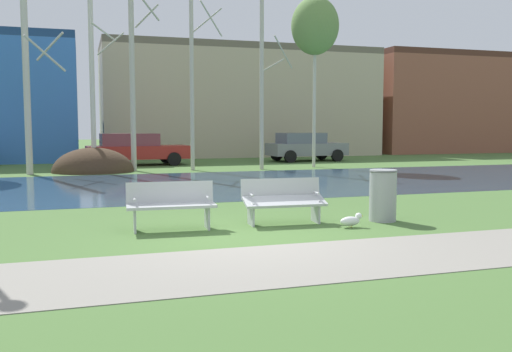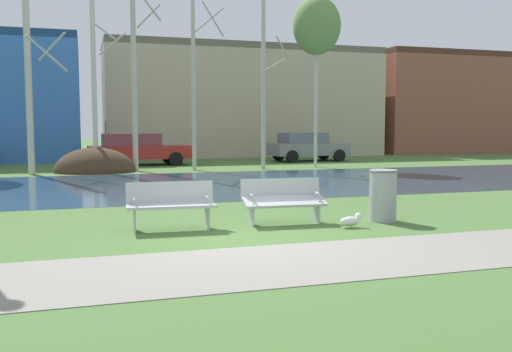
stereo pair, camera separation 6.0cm
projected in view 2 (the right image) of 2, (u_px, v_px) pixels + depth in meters
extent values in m
plane|color=#476B33|center=(164.00, 182.00, 18.88)|extent=(120.00, 120.00, 0.00)
cube|color=gray|center=(282.00, 263.00, 7.67)|extent=(60.00, 2.24, 0.01)
cube|color=#2D475B|center=(169.00, 185.00, 17.73)|extent=(80.00, 8.78, 0.01)
ellipsoid|color=#423021|center=(95.00, 172.00, 22.82)|extent=(3.28, 2.80, 2.01)
cube|color=#B2B5B7|center=(171.00, 206.00, 10.02)|extent=(1.63, 0.58, 0.05)
cube|color=#B2B5B7|center=(170.00, 192.00, 10.27)|extent=(1.60, 0.18, 0.40)
cube|color=#B2B5B7|center=(135.00, 219.00, 9.94)|extent=(0.07, 0.43, 0.45)
cube|color=#B2B5B7|center=(207.00, 216.00, 10.25)|extent=(0.07, 0.43, 0.45)
cylinder|color=#B2B5B7|center=(134.00, 199.00, 9.87)|extent=(0.06, 0.28, 0.04)
cylinder|color=#B2B5B7|center=(207.00, 197.00, 10.18)|extent=(0.06, 0.28, 0.04)
cube|color=#B2B5B7|center=(285.00, 201.00, 10.67)|extent=(1.63, 0.57, 0.18)
cube|color=#B2B5B7|center=(281.00, 188.00, 10.92)|extent=(1.60, 0.18, 0.40)
cube|color=#B2B5B7|center=(251.00, 214.00, 10.59)|extent=(0.07, 0.43, 0.45)
cube|color=#B2B5B7|center=(316.00, 211.00, 10.90)|extent=(0.07, 0.43, 0.45)
cylinder|color=#B2B5B7|center=(251.00, 195.00, 10.52)|extent=(0.06, 0.28, 0.04)
cylinder|color=#B2B5B7|center=(316.00, 193.00, 10.83)|extent=(0.06, 0.28, 0.04)
cylinder|color=#999B9E|center=(383.00, 195.00, 11.03)|extent=(0.53, 0.53, 1.03)
torus|color=#5B5D5E|center=(383.00, 171.00, 10.99)|extent=(0.56, 0.56, 0.04)
ellipsoid|color=white|center=(350.00, 221.00, 10.34)|extent=(0.39, 0.18, 0.18)
sphere|color=white|center=(358.00, 216.00, 10.39)|extent=(0.13, 0.13, 0.13)
cone|color=gold|center=(362.00, 216.00, 10.41)|extent=(0.07, 0.04, 0.04)
cylinder|color=gold|center=(352.00, 225.00, 10.32)|extent=(0.01, 0.01, 0.10)
cylinder|color=gold|center=(350.00, 225.00, 10.39)|extent=(0.01, 0.01, 0.10)
cylinder|color=beige|center=(28.00, 68.00, 21.34)|extent=(0.25, 0.25, 8.22)
cylinder|color=beige|center=(52.00, 47.00, 22.07)|extent=(1.15, 1.62, 1.00)
cylinder|color=beige|center=(47.00, 54.00, 20.78)|extent=(1.43, 1.39, 1.19)
cylinder|color=beige|center=(94.00, 72.00, 22.53)|extent=(0.20, 0.20, 8.13)
cylinder|color=beige|center=(112.00, 44.00, 23.16)|extent=(1.06, 1.50, 0.80)
cylinder|color=beige|center=(106.00, 32.00, 22.06)|extent=(1.00, 0.97, 0.57)
cylinder|color=#BCB7A8|center=(134.00, 59.00, 22.95)|extent=(0.22, 0.22, 9.34)
cylinder|color=#BCB7A8|center=(148.00, 16.00, 23.42)|extent=(0.91, 1.28, 0.84)
cylinder|color=#BCB7A8|center=(149.00, 6.00, 22.35)|extent=(1.12, 1.09, 1.00)
cylinder|color=#BCB7A8|center=(193.00, 71.00, 23.33)|extent=(0.17, 0.17, 8.40)
cylinder|color=#BCB7A8|center=(208.00, 21.00, 23.87)|extent=(1.03, 1.47, 0.88)
cylinder|color=#BCB7A8|center=(213.00, 19.00, 22.67)|extent=(1.22, 1.18, 1.22)
cylinder|color=#BCB7A8|center=(263.00, 74.00, 23.78)|extent=(0.18, 0.18, 8.17)
cylinder|color=#BCB7A8|center=(273.00, 66.00, 24.30)|extent=(0.81, 1.15, 0.57)
cylinder|color=#BCB7A8|center=(285.00, 52.00, 23.21)|extent=(1.29, 1.26, 1.20)
cylinder|color=beige|center=(316.00, 77.00, 25.08)|extent=(0.15, 0.15, 8.16)
ellipsoid|color=#668947|center=(317.00, 26.00, 24.87)|extent=(2.15, 2.15, 2.58)
cube|color=maroon|center=(140.00, 152.00, 26.57)|extent=(4.83, 2.09, 0.62)
cube|color=brown|center=(131.00, 140.00, 26.38)|extent=(2.74, 1.76, 0.58)
cylinder|color=black|center=(168.00, 157.00, 27.99)|extent=(0.65, 0.25, 0.64)
cylinder|color=black|center=(176.00, 159.00, 26.28)|extent=(0.65, 0.25, 0.64)
cylinder|color=black|center=(105.00, 158.00, 26.91)|extent=(0.65, 0.25, 0.64)
cylinder|color=black|center=(108.00, 160.00, 25.20)|extent=(0.65, 0.25, 0.64)
cube|color=slate|center=(309.00, 149.00, 29.67)|extent=(4.23, 2.02, 0.64)
cube|color=slate|center=(303.00, 138.00, 29.50)|extent=(2.40, 1.71, 0.55)
cylinder|color=black|center=(324.00, 154.00, 31.01)|extent=(0.65, 0.25, 0.64)
cylinder|color=black|center=(339.00, 155.00, 29.34)|extent=(0.65, 0.25, 0.64)
cylinder|color=black|center=(279.00, 155.00, 30.07)|extent=(0.65, 0.25, 0.64)
cylinder|color=black|center=(292.00, 156.00, 28.39)|extent=(0.65, 0.25, 0.64)
cube|color=#BCAD8E|center=(241.00, 105.00, 35.57)|extent=(17.11, 6.49, 6.39)
cube|color=#675F4E|center=(241.00, 52.00, 35.26)|extent=(17.11, 6.49, 0.40)
cube|color=brown|center=(457.00, 107.00, 40.71)|extent=(14.21, 6.47, 6.56)
cube|color=#4E2C21|center=(458.00, 59.00, 40.40)|extent=(14.21, 6.47, 0.40)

